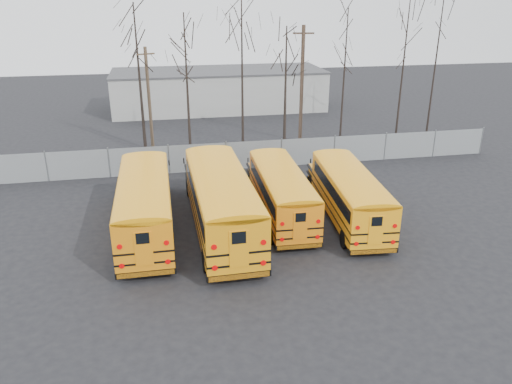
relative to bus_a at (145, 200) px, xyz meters
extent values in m
plane|color=black|center=(5.47, -2.87, -1.85)|extent=(120.00, 120.00, 0.00)
cube|color=gray|center=(5.47, 9.13, -0.85)|extent=(40.00, 0.04, 2.00)
cube|color=#A8A9A4|center=(7.47, 29.13, 0.15)|extent=(22.00, 8.00, 4.00)
cylinder|color=black|center=(-1.16, -3.57, -1.34)|extent=(0.29, 1.02, 1.02)
cylinder|color=black|center=(1.14, -3.58, -1.34)|extent=(0.29, 1.02, 1.02)
cylinder|color=black|center=(-1.14, 4.98, -1.34)|extent=(0.29, 1.02, 1.02)
cylinder|color=black|center=(1.16, 4.98, -1.34)|extent=(0.29, 1.02, 1.02)
cube|color=orange|center=(0.00, -0.27, -0.14)|extent=(2.57, 9.48, 2.39)
cube|color=orange|center=(0.01, 5.33, -0.83)|extent=(2.30, 1.74, 1.02)
cube|color=black|center=(0.00, -0.47, 0.39)|extent=(2.61, 8.46, 0.71)
cube|color=black|center=(0.00, 0.60, -0.88)|extent=(2.60, 11.23, 0.09)
cube|color=black|center=(0.00, 0.60, -0.37)|extent=(2.60, 11.23, 0.09)
cube|color=black|center=(-0.01, -4.90, -1.39)|extent=(2.61, 0.23, 0.29)
cube|color=black|center=(0.01, 6.15, -1.39)|extent=(2.44, 0.21, 0.26)
cube|color=orange|center=(-0.01, -5.01, -0.17)|extent=(0.76, 0.04, 1.58)
cylinder|color=#B20505|center=(-0.98, -5.02, -0.88)|extent=(0.22, 0.04, 0.22)
cylinder|color=#B20505|center=(0.96, -5.02, -0.88)|extent=(0.22, 0.04, 0.22)
cylinder|color=#B20505|center=(-0.98, -5.02, 0.04)|extent=(0.22, 0.04, 0.22)
cylinder|color=#B20505|center=(0.96, -5.02, 0.04)|extent=(0.22, 0.04, 0.22)
cylinder|color=black|center=(2.65, -4.52, -1.30)|extent=(0.32, 1.10, 1.10)
cylinder|color=black|center=(5.13, -4.49, -1.30)|extent=(0.32, 1.10, 1.10)
cylinder|color=black|center=(2.53, 4.69, -1.30)|extent=(0.32, 1.10, 1.10)
cylinder|color=black|center=(5.00, 4.72, -1.30)|extent=(0.32, 1.10, 1.10)
cube|color=orange|center=(3.84, -0.94, -0.01)|extent=(2.87, 10.23, 2.58)
cube|color=orange|center=(3.76, 5.09, -0.75)|extent=(2.49, 1.90, 1.10)
cube|color=black|center=(3.84, -1.16, 0.56)|extent=(2.90, 9.13, 0.77)
cube|color=black|center=(3.83, -0.01, -0.81)|extent=(2.93, 12.12, 0.10)
cube|color=black|center=(3.83, -0.01, -0.26)|extent=(2.93, 12.12, 0.10)
cube|color=black|center=(3.91, -5.93, -1.36)|extent=(2.81, 0.28, 0.31)
cube|color=black|center=(3.75, 5.96, -1.36)|extent=(2.63, 0.25, 0.29)
cube|color=orange|center=(3.91, -6.05, -0.04)|extent=(0.82, 0.05, 1.70)
cylinder|color=#B20505|center=(2.87, -6.07, -0.81)|extent=(0.24, 0.05, 0.24)
cylinder|color=#B20505|center=(4.95, -6.05, -0.81)|extent=(0.24, 0.05, 0.24)
cylinder|color=#B20505|center=(2.87, -6.07, 0.18)|extent=(0.24, 0.05, 0.24)
cylinder|color=#B20505|center=(4.95, -6.05, 0.18)|extent=(0.24, 0.05, 0.24)
cylinder|color=black|center=(6.21, -2.48, -1.39)|extent=(0.29, 0.92, 0.91)
cylinder|color=black|center=(8.28, -2.55, -1.39)|extent=(0.29, 0.92, 0.91)
cylinder|color=black|center=(6.48, 5.20, -1.39)|extent=(0.29, 0.92, 0.91)
cylinder|color=black|center=(8.55, 5.13, -1.39)|extent=(0.29, 0.92, 0.91)
cube|color=orange|center=(7.35, 0.46, -0.32)|extent=(2.58, 8.58, 2.15)
cube|color=orange|center=(7.52, 5.49, -0.93)|extent=(2.11, 1.63, 0.91)
cube|color=black|center=(7.34, 0.28, 0.16)|extent=(2.59, 7.67, 0.64)
cube|color=black|center=(7.38, 1.24, -0.98)|extent=(2.67, 10.16, 0.08)
cube|color=black|center=(7.38, 1.24, -0.52)|extent=(2.67, 10.16, 0.08)
cube|color=black|center=(7.20, -3.70, -1.44)|extent=(2.35, 0.28, 0.26)
cube|color=black|center=(7.55, 6.22, -1.44)|extent=(2.20, 0.26, 0.24)
cube|color=orange|center=(7.20, -3.80, -0.34)|extent=(0.69, 0.06, 1.42)
cylinder|color=#B20505|center=(6.33, -3.78, -0.98)|extent=(0.20, 0.04, 0.20)
cylinder|color=#B20505|center=(8.07, -3.84, -0.98)|extent=(0.20, 0.04, 0.20)
cylinder|color=#B20505|center=(6.33, -3.78, -0.16)|extent=(0.20, 0.04, 0.20)
cylinder|color=#B20505|center=(8.07, -3.84, -0.16)|extent=(0.20, 0.04, 0.20)
cylinder|color=black|center=(9.56, -3.57, -1.38)|extent=(0.34, 0.95, 0.93)
cylinder|color=black|center=(11.66, -3.75, -1.38)|extent=(0.34, 0.95, 0.93)
cylinder|color=black|center=(10.25, 4.21, -1.38)|extent=(0.34, 0.95, 0.93)
cylinder|color=black|center=(12.34, 4.02, -1.38)|extent=(0.34, 0.95, 0.93)
cube|color=#FC9C11|center=(10.88, -0.65, -0.29)|extent=(3.08, 8.81, 2.18)
cube|color=#FC9C11|center=(11.33, 4.44, -0.92)|extent=(2.22, 1.76, 0.93)
cube|color=black|center=(10.86, -0.84, 0.19)|extent=(3.03, 7.89, 0.65)
cube|color=black|center=(10.95, 0.13, -0.97)|extent=(3.25, 10.40, 0.08)
cube|color=black|center=(10.95, 0.13, -0.50)|extent=(3.25, 10.40, 0.08)
cube|color=black|center=(10.50, -4.86, -1.43)|extent=(2.39, 0.41, 0.26)
cube|color=black|center=(11.39, 5.18, -1.43)|extent=(2.24, 0.38, 0.24)
cube|color=#FC9C11|center=(10.49, -4.96, -0.32)|extent=(0.70, 0.10, 1.44)
cylinder|color=#B20505|center=(9.61, -4.90, -0.97)|extent=(0.21, 0.06, 0.20)
cylinder|color=#B20505|center=(11.37, -5.05, -0.97)|extent=(0.21, 0.06, 0.20)
cylinder|color=#B20505|center=(9.61, -4.90, -0.13)|extent=(0.21, 0.06, 0.20)
cylinder|color=#B20505|center=(11.37, -5.05, -0.13)|extent=(0.21, 0.06, 0.20)
cylinder|color=brown|center=(0.35, 14.81, 2.16)|extent=(0.25, 0.25, 8.01)
cube|color=brown|center=(0.35, 14.81, 5.63)|extent=(1.35, 0.65, 0.11)
cylinder|color=#443226|center=(12.49, 14.84, 2.86)|extent=(0.29, 0.29, 9.41)
cube|color=#443226|center=(12.49, 14.84, 6.93)|extent=(1.67, 0.45, 0.13)
cone|color=black|center=(-0.23, 14.78, 3.70)|extent=(0.26, 0.26, 11.11)
cone|color=black|center=(3.07, 10.75, 3.42)|extent=(0.26, 0.26, 10.54)
cone|color=black|center=(7.27, 12.71, 4.40)|extent=(0.26, 0.26, 12.49)
cone|color=black|center=(10.29, 11.54, 2.93)|extent=(0.26, 0.26, 9.55)
cone|color=black|center=(14.77, 11.52, 3.52)|extent=(0.26, 0.26, 10.73)
cone|color=black|center=(19.29, 11.20, 3.79)|extent=(0.26, 0.26, 11.28)
cone|color=black|center=(24.05, 14.82, 4.42)|extent=(0.26, 0.26, 12.55)
camera|label=1|loc=(1.07, -24.20, 9.91)|focal=35.00mm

